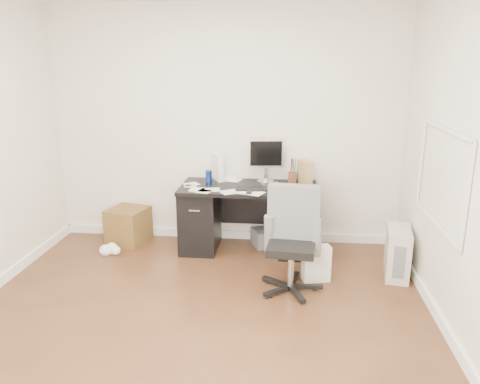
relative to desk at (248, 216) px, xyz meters
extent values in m
plane|color=#432615|center=(-0.30, -1.65, -0.40)|extent=(4.00, 4.00, 0.00)
cube|color=beige|center=(-0.30, 0.35, 0.95)|extent=(4.00, 0.02, 2.70)
cube|color=beige|center=(-0.30, -3.65, 0.95)|extent=(4.00, 0.02, 2.70)
cube|color=beige|center=(1.70, -1.65, 0.95)|extent=(0.02, 4.00, 2.70)
cube|color=white|center=(-0.30, 0.33, -0.35)|extent=(4.00, 0.03, 0.10)
cube|color=white|center=(1.69, -1.65, -0.35)|extent=(0.03, 4.00, 0.10)
cube|color=black|center=(0.00, 0.00, 0.33)|extent=(1.50, 0.70, 0.04)
cube|color=black|center=(-0.55, 0.00, -0.04)|extent=(0.40, 0.60, 0.71)
cube|color=black|center=(0.55, 0.00, -0.04)|extent=(0.40, 0.60, 0.71)
cube|color=black|center=(0.00, 0.33, 0.06)|extent=(0.70, 0.03, 0.51)
cube|color=black|center=(0.08, -0.15, 0.36)|extent=(0.42, 0.16, 0.02)
sphere|color=silver|center=(0.30, -0.03, 0.38)|extent=(0.08, 0.08, 0.07)
cylinder|color=navy|center=(-0.45, 0.03, 0.43)|extent=(0.09, 0.09, 0.16)
cube|color=white|center=(-0.38, 0.25, 0.50)|extent=(0.23, 0.29, 0.31)
cube|color=#A1834E|center=(0.62, 0.15, 0.48)|extent=(0.19, 0.25, 0.26)
cube|color=yellow|center=(0.51, -0.13, 0.37)|extent=(0.25, 0.27, 0.04)
cube|color=#B4AFA3|center=(1.53, -0.51, -0.15)|extent=(0.29, 0.52, 0.49)
cube|color=silver|center=(0.72, -0.71, -0.22)|extent=(0.30, 0.25, 0.36)
cube|color=#483215|center=(-1.43, 0.09, -0.19)|extent=(0.51, 0.51, 0.41)
cube|color=#5D5D61|center=(0.21, 0.16, -0.30)|extent=(0.42, 0.39, 0.20)
camera|label=1|loc=(0.41, -4.95, 1.68)|focal=35.00mm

